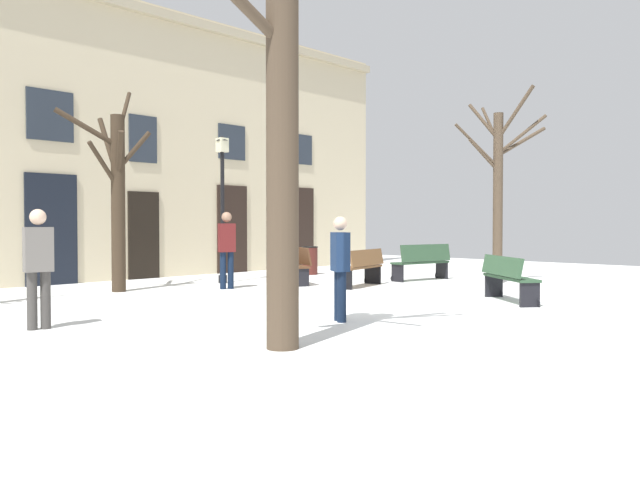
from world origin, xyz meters
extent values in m
plane|color=white|center=(0.00, 0.00, 0.00)|extent=(29.55, 29.55, 0.00)
cube|color=beige|center=(0.00, 8.48, 3.79)|extent=(18.47, 0.40, 7.59)
cube|color=tan|center=(0.00, 8.23, 7.34)|extent=(18.47, 0.30, 0.24)
cube|color=black|center=(-2.71, 8.26, 1.37)|extent=(1.28, 0.08, 2.74)
cube|color=#262D38|center=(-2.71, 8.26, 4.17)|extent=(1.15, 0.06, 1.24)
cube|color=black|center=(-0.19, 8.26, 1.20)|extent=(0.93, 0.08, 2.39)
cube|color=#262D38|center=(-0.19, 8.26, 3.83)|extent=(0.83, 0.06, 1.28)
cube|color=black|center=(2.84, 8.26, 1.35)|extent=(1.12, 0.08, 2.69)
cube|color=#262D38|center=(2.84, 8.26, 4.02)|extent=(1.01, 0.06, 1.06)
cube|color=black|center=(5.68, 8.26, 1.37)|extent=(1.38, 0.08, 2.75)
cube|color=#262D38|center=(5.68, 8.26, 4.05)|extent=(1.24, 0.06, 1.02)
cylinder|color=#382B1E|center=(-2.29, 5.68, 1.96)|extent=(0.31, 0.31, 3.92)
cylinder|color=#382B1E|center=(-1.98, 5.55, 3.14)|extent=(0.74, 0.39, 0.92)
cylinder|color=#382B1E|center=(-2.66, 5.61, 2.78)|extent=(0.82, 0.25, 0.99)
cylinder|color=#382B1E|center=(-2.90, 5.89, 3.59)|extent=(1.31, 0.54, 0.81)
cylinder|color=#382B1E|center=(-1.96, 6.02, 4.00)|extent=(0.77, 0.79, 1.22)
cylinder|color=#382B1E|center=(-2.27, 6.13, 3.22)|extent=(0.16, 1.00, 1.48)
cylinder|color=#382B1E|center=(-2.40, 5.40, 3.01)|extent=(0.35, 0.69, 1.01)
cylinder|color=#4C3D2D|center=(5.38, 0.64, 2.15)|extent=(0.24, 0.24, 4.30)
cylinder|color=#4C3D2D|center=(5.42, 0.20, 4.27)|extent=(0.19, 0.96, 1.27)
cylinder|color=#4C3D2D|center=(5.36, 1.04, 4.12)|extent=(0.13, 0.88, 1.03)
cylinder|color=#4C3D2D|center=(5.73, 0.18, 3.75)|extent=(0.80, 1.01, 1.00)
cylinder|color=#4C3D2D|center=(5.55, 0.96, 4.04)|extent=(0.44, 0.74, 1.06)
cylinder|color=#4C3D2D|center=(5.04, 0.84, 3.22)|extent=(0.76, 0.50, 0.83)
cylinder|color=#4C3D2D|center=(6.02, 0.33, 3.61)|extent=(1.36, 0.71, 0.83)
cylinder|color=#4C3D2D|center=(4.90, 0.96, 3.46)|extent=(1.05, 0.73, 1.09)
cylinder|color=#4C3D2D|center=(-4.02, -1.66, 2.62)|extent=(0.39, 0.39, 5.23)
cylinder|color=#4C3D2D|center=(-4.52, -1.63, 3.96)|extent=(1.07, 0.21, 0.73)
cylinder|color=black|center=(0.57, 5.70, 1.66)|extent=(0.10, 0.10, 3.33)
cylinder|color=black|center=(0.57, 5.70, 0.10)|extent=(0.22, 0.22, 0.20)
cube|color=beige|center=(0.57, 5.70, 3.51)|extent=(0.24, 0.24, 0.36)
cone|color=black|center=(0.57, 5.70, 3.69)|extent=(0.30, 0.30, 0.14)
cylinder|color=#4C1E19|center=(4.02, 6.03, 0.40)|extent=(0.46, 0.46, 0.80)
torus|color=black|center=(4.02, 6.03, 0.82)|extent=(0.49, 0.49, 0.04)
cube|color=#51331E|center=(1.62, 4.32, 0.46)|extent=(1.09, 1.71, 0.05)
cube|color=#51331E|center=(1.82, 4.23, 0.71)|extent=(0.78, 1.58, 0.43)
cube|color=black|center=(1.93, 5.02, 0.23)|extent=(0.41, 0.22, 0.46)
torus|color=black|center=(1.76, 5.10, 0.08)|extent=(0.09, 0.17, 0.17)
cube|color=black|center=(1.32, 3.61, 0.23)|extent=(0.41, 0.22, 0.46)
torus|color=black|center=(1.15, 3.68, 0.08)|extent=(0.09, 0.17, 0.17)
cube|color=#2D4C33|center=(4.75, 2.56, 0.48)|extent=(1.82, 0.74, 0.05)
cube|color=#2D4C33|center=(4.72, 2.36, 0.74)|extent=(1.76, 0.41, 0.45)
cube|color=black|center=(5.56, 2.42, 0.24)|extent=(0.13, 0.41, 0.48)
torus|color=black|center=(5.59, 2.59, 0.08)|extent=(0.17, 0.06, 0.17)
cube|color=black|center=(3.94, 2.70, 0.24)|extent=(0.13, 0.41, 0.48)
torus|color=black|center=(3.97, 2.87, 0.08)|extent=(0.17, 0.06, 0.17)
cube|color=brown|center=(2.33, 2.64, 0.47)|extent=(1.75, 0.88, 0.05)
cube|color=brown|center=(2.39, 2.42, 0.70)|extent=(1.66, 0.53, 0.39)
cube|color=black|center=(3.09, 2.83, 0.23)|extent=(0.16, 0.43, 0.47)
torus|color=black|center=(3.04, 3.01, 0.08)|extent=(0.17, 0.07, 0.17)
cube|color=black|center=(1.58, 2.45, 0.23)|extent=(0.16, 0.43, 0.47)
torus|color=black|center=(1.53, 2.63, 0.08)|extent=(0.17, 0.07, 0.17)
cube|color=#2D4C33|center=(2.13, -1.42, 0.47)|extent=(1.39, 1.62, 0.05)
cube|color=#2D4C33|center=(1.99, -1.31, 0.70)|extent=(1.16, 1.43, 0.38)
cube|color=black|center=(1.64, -2.06, 0.23)|extent=(0.33, 0.27, 0.47)
torus|color=black|center=(1.76, -2.15, 0.08)|extent=(0.13, 0.15, 0.17)
cube|color=black|center=(2.63, -0.79, 0.23)|extent=(0.33, 0.27, 0.47)
torus|color=black|center=(2.76, -0.88, 0.08)|extent=(0.13, 0.15, 0.17)
cylinder|color=#403D3A|center=(-5.63, 1.87, 0.41)|extent=(0.14, 0.14, 0.83)
cylinder|color=#403D3A|center=(-5.45, 1.83, 0.41)|extent=(0.14, 0.14, 0.83)
cube|color=slate|center=(-5.54, 1.85, 1.14)|extent=(0.41, 0.29, 0.64)
sphere|color=beige|center=(-5.54, 1.85, 1.61)|extent=(0.23, 0.23, 0.23)
cylinder|color=black|center=(-0.17, 4.40, 0.43)|extent=(0.14, 0.14, 0.86)
cylinder|color=black|center=(-0.33, 4.48, 0.43)|extent=(0.14, 0.14, 0.86)
cube|color=#591919|center=(-0.25, 4.44, 1.19)|extent=(0.44, 0.36, 0.66)
sphere|color=#9E755B|center=(-0.25, 4.44, 1.67)|extent=(0.24, 0.24, 0.24)
cylinder|color=black|center=(-1.93, -0.65, 0.39)|extent=(0.14, 0.14, 0.78)
cylinder|color=black|center=(-2.03, -0.80, 0.39)|extent=(0.14, 0.14, 0.78)
cube|color=navy|center=(-1.98, -0.73, 1.08)|extent=(0.39, 0.44, 0.60)
sphere|color=beige|center=(-1.98, -0.73, 1.52)|extent=(0.21, 0.21, 0.21)
camera|label=1|loc=(-9.11, -7.29, 1.51)|focal=35.31mm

